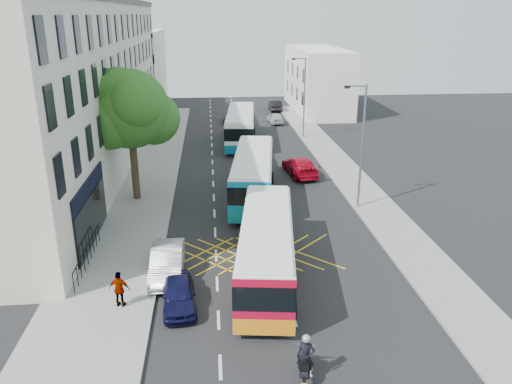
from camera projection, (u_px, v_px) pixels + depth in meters
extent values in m
plane|color=black|center=(293.00, 316.00, 21.34)|extent=(120.00, 120.00, 0.00)
cube|color=gray|center=(137.00, 199.00, 34.64)|extent=(5.00, 70.00, 0.15)
cube|color=gray|center=(362.00, 192.00, 36.03)|extent=(3.00, 70.00, 0.15)
cube|color=beige|center=(78.00, 88.00, 40.90)|extent=(8.00, 45.00, 13.00)
cube|color=black|center=(88.00, 187.00, 26.83)|extent=(0.12, 7.00, 0.90)
cube|color=black|center=(92.00, 218.00, 27.43)|extent=(0.12, 7.00, 2.60)
cube|color=silver|center=(132.00, 68.00, 70.00)|extent=(8.00, 20.00, 10.00)
cube|color=silver|center=(317.00, 80.00, 65.96)|extent=(6.00, 18.00, 8.00)
cylinder|color=#382619|center=(135.00, 168.00, 33.87)|extent=(0.50, 0.50, 4.40)
sphere|color=#255418|center=(130.00, 109.00, 32.52)|extent=(5.20, 5.20, 5.20)
sphere|color=#255418|center=(153.00, 118.00, 33.67)|extent=(3.60, 3.60, 3.60)
sphere|color=#255418|center=(110.00, 120.00, 32.06)|extent=(3.80, 3.80, 3.80)
sphere|color=#255418|center=(136.00, 103.00, 31.16)|extent=(3.40, 3.40, 3.40)
sphere|color=#255418|center=(119.00, 91.00, 33.15)|extent=(3.20, 3.20, 3.20)
cylinder|color=slate|center=(362.00, 148.00, 31.75)|extent=(0.14, 0.14, 8.00)
cylinder|color=slate|center=(357.00, 86.00, 30.38)|extent=(1.20, 0.10, 0.10)
cube|color=black|center=(347.00, 87.00, 30.34)|extent=(0.35, 0.15, 0.18)
cylinder|color=slate|center=(304.00, 98.00, 50.50)|extent=(0.14, 0.14, 8.00)
cylinder|color=slate|center=(300.00, 59.00, 49.13)|extent=(1.20, 0.10, 0.10)
cube|color=black|center=(294.00, 59.00, 49.09)|extent=(0.35, 0.15, 0.18)
cube|color=silver|center=(267.00, 247.00, 24.01)|extent=(3.75, 10.74, 2.53)
cube|color=silver|center=(267.00, 222.00, 23.57)|extent=(3.53, 10.51, 0.11)
cube|color=black|center=(267.00, 240.00, 23.89)|extent=(3.82, 10.81, 1.05)
cube|color=orange|center=(267.00, 263.00, 24.31)|extent=(3.81, 10.80, 0.72)
cube|color=#AC0925|center=(264.00, 307.00, 19.08)|extent=(2.42, 0.42, 2.39)
cube|color=#FF0C0C|center=(240.00, 321.00, 19.33)|extent=(0.26, 0.09, 0.25)
cube|color=#FF0C0C|center=(288.00, 322.00, 19.26)|extent=(0.26, 0.09, 0.25)
cylinder|color=black|center=(246.00, 243.00, 27.15)|extent=(0.38, 0.89, 0.86)
cylinder|color=black|center=(289.00, 244.00, 27.06)|extent=(0.38, 0.89, 0.86)
cylinder|color=black|center=(237.00, 308.00, 21.12)|extent=(0.38, 0.89, 0.86)
cylinder|color=black|center=(293.00, 310.00, 21.03)|extent=(0.38, 0.89, 0.86)
cube|color=silver|center=(253.00, 174.00, 34.62)|extent=(3.95, 11.36, 2.68)
cube|color=silver|center=(253.00, 155.00, 34.15)|extent=(3.72, 11.11, 0.12)
cube|color=black|center=(253.00, 169.00, 34.49)|extent=(4.02, 11.43, 1.11)
cube|color=#0B8B8D|center=(253.00, 187.00, 34.94)|extent=(4.01, 11.41, 0.76)
cube|color=#0D82A8|center=(249.00, 202.00, 29.41)|extent=(2.56, 0.43, 2.53)
cube|color=#FF0C0C|center=(232.00, 213.00, 29.67)|extent=(0.26, 0.09, 0.25)
cube|color=#FF0C0C|center=(266.00, 214.00, 29.60)|extent=(0.26, 0.09, 0.25)
cylinder|color=black|center=(238.00, 177.00, 37.94)|extent=(0.40, 0.94, 0.91)
cylinder|color=black|center=(272.00, 178.00, 37.85)|extent=(0.40, 0.94, 0.91)
cylinder|color=black|center=(231.00, 211.00, 31.56)|extent=(0.40, 0.94, 0.91)
cylinder|color=black|center=(271.00, 211.00, 31.47)|extent=(0.40, 0.94, 0.91)
cube|color=silver|center=(241.00, 126.00, 49.44)|extent=(3.59, 11.48, 2.72)
cube|color=silver|center=(240.00, 112.00, 48.97)|extent=(3.37, 11.23, 0.12)
cube|color=black|center=(241.00, 122.00, 49.31)|extent=(3.66, 11.54, 1.13)
cube|color=#0B6C8B|center=(241.00, 135.00, 49.76)|extent=(3.65, 11.53, 0.77)
cube|color=white|center=(239.00, 139.00, 44.15)|extent=(2.60, 0.34, 2.57)
cube|color=#FF0C0C|center=(227.00, 147.00, 44.38)|extent=(0.25, 0.08, 0.25)
cube|color=#FF0C0C|center=(251.00, 147.00, 44.38)|extent=(0.25, 0.08, 0.25)
cylinder|color=black|center=(229.00, 131.00, 52.76)|extent=(0.37, 0.95, 0.92)
cylinder|color=black|center=(254.00, 131.00, 52.77)|extent=(0.37, 0.95, 0.92)
cylinder|color=black|center=(226.00, 148.00, 46.29)|extent=(0.37, 0.95, 0.92)
cylinder|color=black|center=(253.00, 148.00, 46.29)|extent=(0.37, 0.95, 0.92)
cylinder|color=black|center=(306.00, 358.00, 18.22)|extent=(0.26, 0.65, 0.64)
cube|color=black|center=(305.00, 365.00, 17.42)|extent=(0.48, 1.22, 0.22)
cube|color=black|center=(306.00, 356.00, 17.60)|extent=(0.37, 0.50, 0.20)
cube|color=black|center=(305.00, 367.00, 17.15)|extent=(0.37, 0.55, 0.10)
cylinder|color=slate|center=(306.00, 351.00, 18.05)|extent=(0.16, 0.44, 0.84)
cylinder|color=slate|center=(306.00, 345.00, 17.79)|extent=(0.59, 0.17, 0.04)
imported|color=black|center=(306.00, 357.00, 17.25)|extent=(0.71, 0.54, 1.72)
sphere|color=#99999E|center=(306.00, 339.00, 17.00)|extent=(0.30, 0.30, 0.30)
imported|color=black|center=(179.00, 294.00, 21.84)|extent=(1.75, 3.70, 1.22)
imported|color=#B3B4BB|center=(167.00, 262.00, 24.43)|extent=(1.52, 4.36, 1.44)
imported|color=#AF071C|center=(300.00, 166.00, 39.86)|extent=(2.56, 5.17, 1.45)
imported|color=#3A3C41|center=(232.00, 117.00, 59.52)|extent=(2.38, 4.62, 1.25)
imported|color=#B8BAC1|center=(275.00, 118.00, 58.75)|extent=(1.81, 3.84, 1.27)
imported|color=black|center=(275.00, 105.00, 66.54)|extent=(1.51, 4.25, 1.39)
imported|color=gray|center=(120.00, 289.00, 21.54)|extent=(1.03, 0.61, 1.65)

